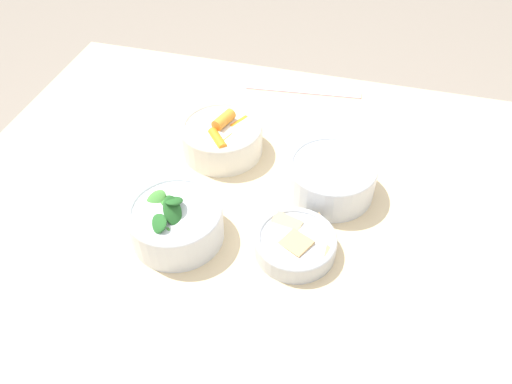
{
  "coord_description": "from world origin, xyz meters",
  "views": [
    {
      "loc": [
        0.12,
        -0.59,
        1.42
      ],
      "look_at": [
        -0.04,
        -0.0,
        0.8
      ],
      "focal_mm": 35.0,
      "sensor_mm": 36.0,
      "label": 1
    }
  ],
  "objects_px": {
    "bowl_carrots": "(222,137)",
    "bowl_greens": "(176,221)",
    "bowl_cookies": "(296,243)",
    "bowl_beans_hotdog": "(331,178)",
    "ruler": "(303,90)"
  },
  "relations": [
    {
      "from": "bowl_carrots",
      "to": "bowl_greens",
      "type": "relative_size",
      "value": 1.02
    },
    {
      "from": "bowl_greens",
      "to": "bowl_cookies",
      "type": "bearing_deg",
      "value": 5.87
    },
    {
      "from": "bowl_greens",
      "to": "bowl_cookies",
      "type": "distance_m",
      "value": 0.2
    },
    {
      "from": "bowl_beans_hotdog",
      "to": "bowl_cookies",
      "type": "xyz_separation_m",
      "value": [
        -0.03,
        -0.15,
        -0.01
      ]
    },
    {
      "from": "bowl_carrots",
      "to": "bowl_cookies",
      "type": "relative_size",
      "value": 1.19
    },
    {
      "from": "bowl_cookies",
      "to": "bowl_beans_hotdog",
      "type": "bearing_deg",
      "value": 78.02
    },
    {
      "from": "ruler",
      "to": "bowl_cookies",
      "type": "bearing_deg",
      "value": -80.5
    },
    {
      "from": "bowl_carrots",
      "to": "bowl_greens",
      "type": "bearing_deg",
      "value": -91.48
    },
    {
      "from": "ruler",
      "to": "bowl_greens",
      "type": "bearing_deg",
      "value": -104.04
    },
    {
      "from": "bowl_carrots",
      "to": "bowl_greens",
      "type": "xyz_separation_m",
      "value": [
        -0.01,
        -0.23,
        0.0
      ]
    },
    {
      "from": "bowl_greens",
      "to": "ruler",
      "type": "xyz_separation_m",
      "value": [
        0.12,
        0.48,
        -0.04
      ]
    },
    {
      "from": "bowl_cookies",
      "to": "ruler",
      "type": "xyz_separation_m",
      "value": [
        -0.08,
        0.46,
        -0.02
      ]
    },
    {
      "from": "bowl_carrots",
      "to": "ruler",
      "type": "height_order",
      "value": "bowl_carrots"
    },
    {
      "from": "bowl_beans_hotdog",
      "to": "ruler",
      "type": "distance_m",
      "value": 0.33
    },
    {
      "from": "bowl_cookies",
      "to": "ruler",
      "type": "distance_m",
      "value": 0.46
    }
  ]
}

